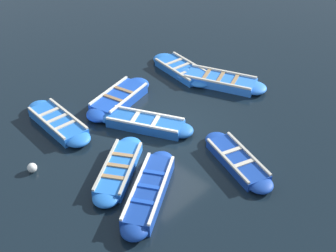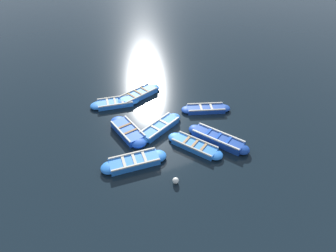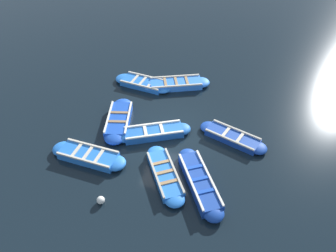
{
  "view_description": "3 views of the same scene",
  "coord_description": "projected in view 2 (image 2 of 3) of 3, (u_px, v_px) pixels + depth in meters",
  "views": [
    {
      "loc": [
        9.04,
        -9.12,
        9.67
      ],
      "look_at": [
        0.27,
        -0.11,
        0.51
      ],
      "focal_mm": 50.0,
      "sensor_mm": 36.0,
      "label": 1
    },
    {
      "loc": [
        -5.13,
        -11.57,
        9.7
      ],
      "look_at": [
        -0.34,
        -0.55,
        0.4
      ],
      "focal_mm": 28.0,
      "sensor_mm": 36.0,
      "label": 2
    },
    {
      "loc": [
        2.75,
        -10.62,
        10.23
      ],
      "look_at": [
        -0.15,
        0.19,
        0.37
      ],
      "focal_mm": 35.0,
      "sensor_mm": 36.0,
      "label": 3
    }
  ],
  "objects": [
    {
      "name": "ground_plane",
      "position": [
        170.0,
        125.0,
        15.95
      ],
      "size": [
        120.0,
        120.0,
        0.0
      ],
      "primitive_type": "plane",
      "color": "black"
    },
    {
      "name": "boat_alongside",
      "position": [
        195.0,
        146.0,
        14.22
      ],
      "size": [
        2.43,
        3.21,
        0.36
      ],
      "color": "blue",
      "rests_on": "ground"
    },
    {
      "name": "boat_inner_gap",
      "position": [
        134.0,
        162.0,
        13.24
      ],
      "size": [
        3.45,
        1.13,
        0.4
      ],
      "color": "blue",
      "rests_on": "ground"
    },
    {
      "name": "boat_centre",
      "position": [
        218.0,
        139.0,
        14.59
      ],
      "size": [
        2.55,
        3.57,
        0.47
      ],
      "color": "navy",
      "rests_on": "ground"
    },
    {
      "name": "boat_mid_row",
      "position": [
        115.0,
        103.0,
        17.62
      ],
      "size": [
        3.39,
        1.39,
        0.35
      ],
      "color": "blue",
      "rests_on": "ground"
    },
    {
      "name": "boat_outer_left",
      "position": [
        206.0,
        109.0,
        17.05
      ],
      "size": [
        3.3,
        1.8,
        0.36
      ],
      "color": "navy",
      "rests_on": "ground"
    },
    {
      "name": "boat_bow_out",
      "position": [
        128.0,
        131.0,
        15.15
      ],
      "size": [
        1.63,
        3.43,
        0.45
      ],
      "color": "#1947B7",
      "rests_on": "ground"
    },
    {
      "name": "boat_broadside",
      "position": [
        138.0,
        95.0,
        18.43
      ],
      "size": [
        3.81,
        2.25,
        0.4
      ],
      "color": "blue",
      "rests_on": "ground"
    },
    {
      "name": "boat_tucked",
      "position": [
        160.0,
        127.0,
        15.46
      ],
      "size": [
        3.44,
        2.21,
        0.41
      ],
      "color": "#1E59AD",
      "rests_on": "ground"
    },
    {
      "name": "buoy_orange_near",
      "position": [
        176.0,
        181.0,
        12.29
      ],
      "size": [
        0.3,
        0.3,
        0.3
      ],
      "primitive_type": "sphere",
      "color": "silver",
      "rests_on": "ground"
    }
  ]
}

